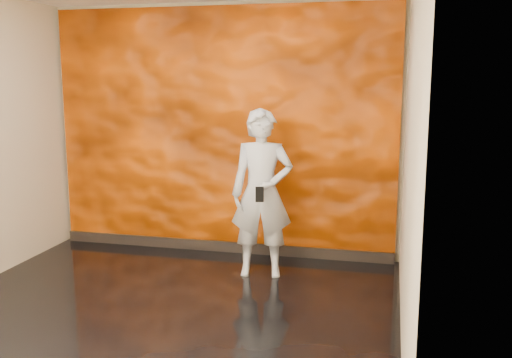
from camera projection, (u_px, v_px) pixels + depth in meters
name	position (u px, v px, depth m)	size (l,w,h in m)	color
room	(149.00, 153.00, 4.52)	(4.02, 4.02, 2.81)	black
feature_wall	(222.00, 132.00, 6.40)	(3.90, 0.06, 2.75)	#F25700
baseboard	(222.00, 246.00, 6.60)	(3.90, 0.04, 0.12)	black
man	(262.00, 193.00, 5.70)	(0.62, 0.40, 1.69)	#A1A6B2
phone	(260.00, 194.00, 5.44)	(0.08, 0.02, 0.15)	black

